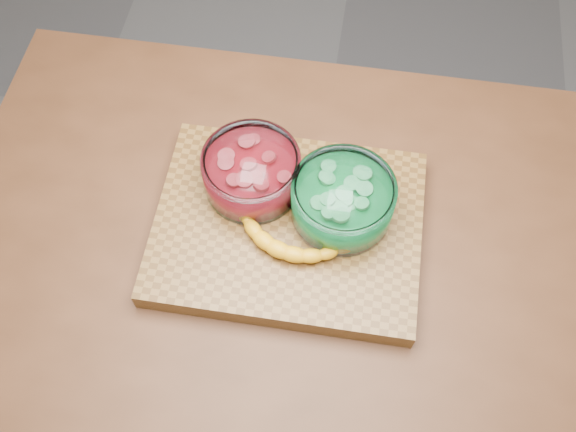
# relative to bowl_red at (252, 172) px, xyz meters

# --- Properties ---
(ground) EXTENTS (3.50, 3.50, 0.00)m
(ground) POSITION_rel_bowl_red_xyz_m (0.07, -0.06, -0.98)
(ground) COLOR #56555A
(ground) RESTS_ON ground
(counter) EXTENTS (1.20, 0.80, 0.90)m
(counter) POSITION_rel_bowl_red_xyz_m (0.07, -0.06, -0.53)
(counter) COLOR #472715
(counter) RESTS_ON ground
(cutting_board) EXTENTS (0.45, 0.35, 0.04)m
(cutting_board) POSITION_rel_bowl_red_xyz_m (0.07, -0.06, -0.06)
(cutting_board) COLOR brown
(cutting_board) RESTS_ON counter
(bowl_red) EXTENTS (0.17, 0.17, 0.08)m
(bowl_red) POSITION_rel_bowl_red_xyz_m (0.00, 0.00, 0.00)
(bowl_red) COLOR white
(bowl_red) RESTS_ON cutting_board
(bowl_green) EXTENTS (0.17, 0.17, 0.08)m
(bowl_green) POSITION_rel_bowl_red_xyz_m (0.16, -0.03, 0.00)
(bowl_green) COLOR white
(bowl_green) RESTS_ON cutting_board
(banana) EXTENTS (0.23, 0.14, 0.03)m
(banana) POSITION_rel_bowl_red_xyz_m (0.08, -0.09, -0.02)
(banana) COLOR orange
(banana) RESTS_ON cutting_board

